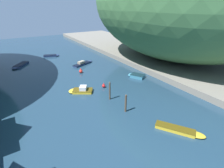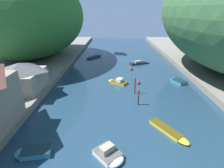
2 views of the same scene
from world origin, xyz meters
name	(u,v)px [view 1 (image 1 of 2)]	position (x,y,z in m)	size (l,w,h in m)	color
water_surface	(83,85)	(0.00, 30.00, 0.00)	(130.00, 130.00, 0.00)	#1E384C
right_bank	(174,62)	(25.59, 30.00, 0.58)	(22.00, 120.00, 1.16)	slate
hillside_right	(181,1)	(26.69, 31.42, 14.94)	(36.88, 51.63, 27.56)	#3D6B3D
boat_far_right_bank	(80,90)	(-1.52, 27.49, 0.34)	(4.53, 3.80, 1.14)	gold
boat_far_upstream	(19,66)	(-9.25, 48.81, 0.23)	(4.81, 5.72, 0.47)	navy
boat_open_rowboat	(136,76)	(11.30, 27.96, 0.33)	(3.36, 4.01, 0.67)	teal
boat_small_dinghy	(181,131)	(4.83, 11.01, 0.22)	(4.22, 5.55, 0.45)	gold
boat_moored_right	(83,63)	(5.16, 41.97, 0.32)	(6.39, 3.81, 1.05)	navy
boat_mid_channel	(52,56)	(0.12, 54.11, 0.25)	(4.74, 2.77, 0.52)	navy
mooring_post_middle	(126,103)	(1.69, 18.24, 1.39)	(0.28, 0.28, 2.77)	#4C3D2D
mooring_post_fourth	(110,91)	(1.59, 22.53, 1.56)	(0.26, 0.26, 3.11)	#4C3D2D
channel_buoy_near	(104,86)	(2.90, 26.97, 0.37)	(0.63, 0.63, 0.94)	red
channel_buoy_far	(81,71)	(2.19, 36.41, 0.46)	(0.79, 0.79, 1.19)	red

